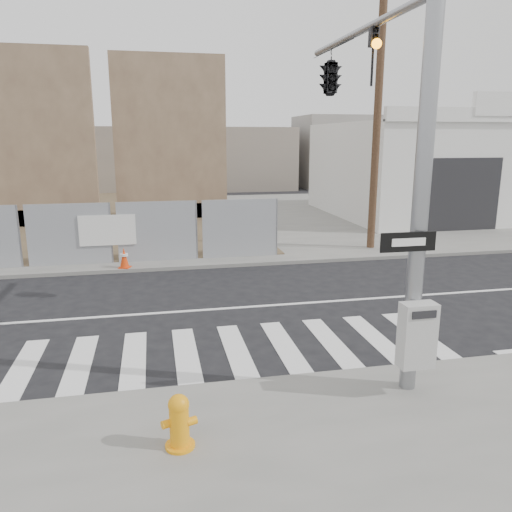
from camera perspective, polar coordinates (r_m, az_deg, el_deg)
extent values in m
plane|color=black|center=(12.51, -4.19, -6.07)|extent=(100.00, 100.00, 0.00)
cube|color=slate|center=(26.08, -8.28, 4.16)|extent=(50.00, 20.00, 0.12)
cylinder|color=gray|center=(8.00, 18.53, 8.87)|extent=(0.26, 0.26, 7.00)
cylinder|color=gray|center=(10.50, 11.93, 23.88)|extent=(0.14, 5.20, 0.14)
cube|color=#B2B2AF|center=(8.28, 17.93, -8.61)|extent=(0.55, 0.30, 1.05)
cube|color=black|center=(7.87, 17.00, 1.55)|extent=(0.90, 0.03, 0.30)
cube|color=silver|center=(7.85, 17.07, 1.52)|extent=(0.55, 0.01, 0.12)
imported|color=black|center=(9.87, 13.25, 21.28)|extent=(0.16, 0.20, 1.00)
imported|color=black|center=(11.89, 8.55, 20.05)|extent=(0.53, 2.48, 1.00)
cylinder|color=gray|center=(18.93, 18.66, 8.30)|extent=(0.12, 0.12, 5.20)
imported|color=black|center=(18.91, 19.24, 15.86)|extent=(0.16, 0.20, 1.00)
cube|color=brown|center=(25.32, -24.84, 12.06)|extent=(6.00, 0.50, 8.00)
cube|color=brown|center=(25.96, -23.87, 4.15)|extent=(6.00, 1.30, 0.80)
cube|color=brown|center=(25.73, -9.73, 13.07)|extent=(5.50, 0.50, 8.00)
cube|color=brown|center=(26.38, -9.46, 5.23)|extent=(5.50, 1.30, 0.80)
cube|color=silver|center=(29.21, 20.65, 9.28)|extent=(12.00, 10.00, 4.80)
cube|color=black|center=(24.00, 22.76, 6.48)|extent=(3.40, 0.06, 3.20)
cylinder|color=#523726|center=(19.00, 13.74, 15.89)|extent=(0.28, 0.28, 10.00)
cylinder|color=orange|center=(7.21, -8.66, -20.59)|extent=(0.52, 0.52, 0.04)
cylinder|color=orange|center=(7.06, -8.75, -18.70)|extent=(0.34, 0.34, 0.60)
sphere|color=orange|center=(6.90, -8.84, -16.45)|extent=(0.28, 0.28, 0.28)
cylinder|color=orange|center=(7.03, -10.14, -18.36)|extent=(0.17, 0.15, 0.11)
cylinder|color=orange|center=(7.03, -7.40, -18.21)|extent=(0.17, 0.15, 0.11)
cube|color=red|center=(16.46, -14.76, -1.24)|extent=(0.43, 0.43, 0.03)
cone|color=red|center=(16.38, -14.83, -0.19)|extent=(0.38, 0.38, 0.65)
cylinder|color=silver|center=(16.36, -14.85, 0.13)|extent=(0.25, 0.25, 0.07)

